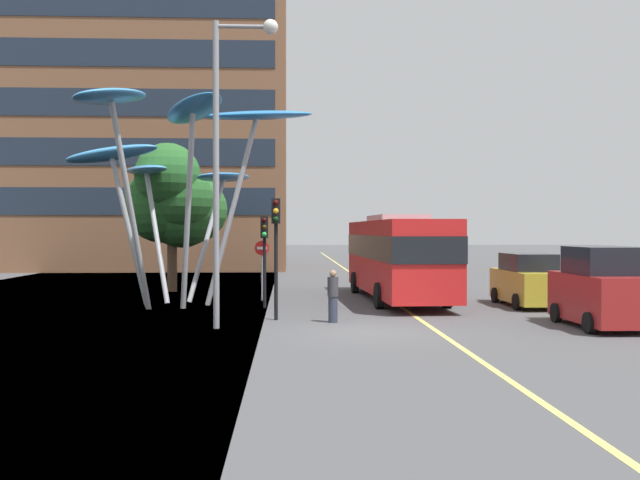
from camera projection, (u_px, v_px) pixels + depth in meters
ground at (345, 334)px, 19.91m from camera, size 120.00×240.00×0.10m
red_bus at (397, 254)px, 28.99m from camera, size 3.13×11.41×3.50m
leaf_sculpture at (176, 149)px, 27.23m from camera, size 9.68×10.50×7.99m
traffic_light_kerb_near at (276, 232)px, 22.43m from camera, size 0.28×0.42×3.88m
traffic_light_kerb_far at (264, 241)px, 25.99m from camera, size 0.28×0.42×3.39m
car_parked_near at (603, 290)px, 20.80m from camera, size 2.09×3.91×2.39m
car_parked_mid at (528, 281)px, 26.70m from camera, size 1.91×4.26×2.00m
street_lamp at (229, 135)px, 20.58m from camera, size 1.91×0.44×9.04m
tree_pavement_near at (177, 202)px, 33.06m from camera, size 4.74×5.31×6.85m
pedestrian at (333, 296)px, 21.94m from camera, size 0.34×0.34×1.64m
no_entry_sign at (262, 261)px, 28.82m from camera, size 0.60×0.12×2.45m
backdrop_building at (130, 93)px, 54.11m from camera, size 23.86×12.96×26.80m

